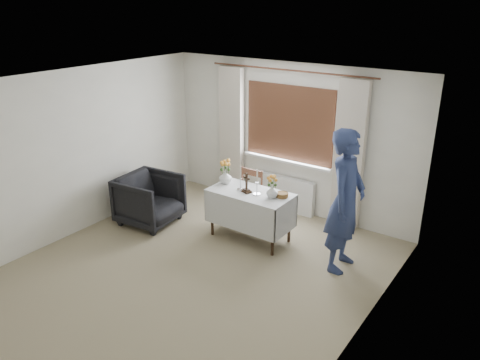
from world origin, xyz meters
name	(u,v)px	position (x,y,z in m)	size (l,w,h in m)	color
ground	(194,272)	(0.00, 0.00, 0.00)	(5.00, 5.00, 0.00)	#9C8E6C
altar_table	(250,215)	(0.09, 1.22, 0.38)	(1.24, 0.64, 0.76)	silver
wooden_chair	(245,200)	(-0.19, 1.49, 0.47)	(0.43, 0.43, 0.93)	brown
armchair	(150,200)	(-1.53, 0.74, 0.40)	(0.86, 0.89, 0.81)	black
person	(346,201)	(1.54, 1.27, 0.97)	(0.71, 0.46, 1.94)	navy
radiator	(285,193)	(0.00, 2.42, 0.30)	(1.10, 0.10, 0.60)	silver
wooden_cross	(246,183)	(0.05, 1.18, 0.91)	(0.14, 0.10, 0.30)	black
candlestick_left	(240,178)	(-0.08, 1.21, 0.95)	(0.11, 0.11, 0.37)	silver
candlestick_right	(257,182)	(0.22, 1.20, 0.96)	(0.11, 0.11, 0.39)	silver
flower_vase_left	(225,177)	(-0.42, 1.30, 0.86)	(0.19, 0.19, 0.20)	silver
flower_vase_right	(272,192)	(0.45, 1.23, 0.85)	(0.17, 0.17, 0.18)	silver
wicker_basket	(282,195)	(0.57, 1.33, 0.79)	(0.17, 0.17, 0.07)	brown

